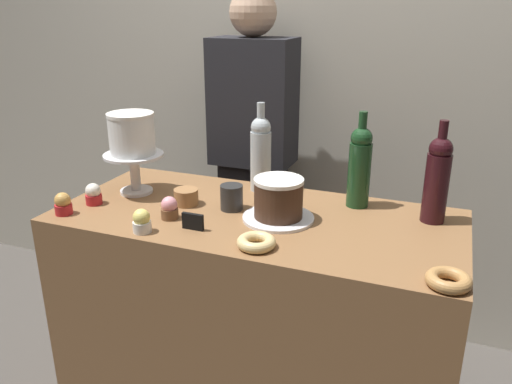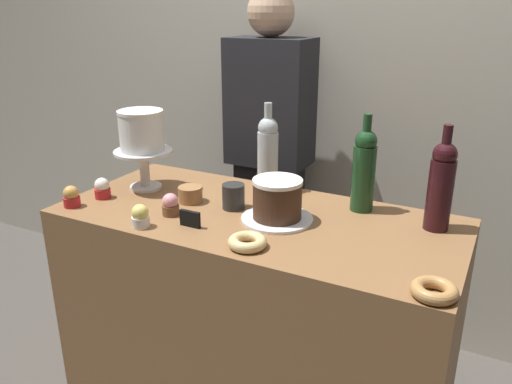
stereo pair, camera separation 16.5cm
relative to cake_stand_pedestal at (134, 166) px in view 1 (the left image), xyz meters
name	(u,v)px [view 1 (the left image)]	position (x,y,z in m)	size (l,w,h in m)	color
back_wall	(327,59)	(0.49, 0.84, 0.32)	(6.00, 0.05, 2.60)	#BCB7A8
display_counter	(256,328)	(0.49, -0.04, -0.54)	(1.32, 0.60, 0.88)	brown
cake_stand_pedestal	(134,166)	(0.00, 0.00, 0.00)	(0.21, 0.21, 0.15)	silver
white_layer_cake	(132,134)	(0.00, 0.00, 0.12)	(0.16, 0.16, 0.15)	white
silver_serving_platter	(278,218)	(0.57, -0.05, -0.09)	(0.23, 0.23, 0.01)	white
chocolate_round_cake	(279,198)	(0.57, -0.05, -0.03)	(0.16, 0.16, 0.13)	#3D2619
wine_bottle_clear	(261,152)	(0.41, 0.19, 0.04)	(0.08, 0.08, 0.33)	#B2BCC1
wine_bottle_dark_red	(437,178)	(1.03, 0.12, 0.04)	(0.08, 0.08, 0.33)	black
wine_bottle_green	(360,165)	(0.78, 0.17, 0.04)	(0.08, 0.08, 0.33)	#193D1E
cupcake_vanilla	(93,194)	(-0.07, -0.15, -0.07)	(0.06, 0.06, 0.07)	red
cupcake_caramel	(63,204)	(-0.11, -0.26, -0.07)	(0.06, 0.06, 0.07)	red
cupcake_strawberry	(169,208)	(0.24, -0.17, -0.07)	(0.06, 0.06, 0.07)	brown
cupcake_lemon	(142,221)	(0.21, -0.29, -0.07)	(0.06, 0.06, 0.07)	white
donut_glazed	(256,242)	(0.57, -0.26, -0.08)	(0.11, 0.11, 0.03)	#E0C17F
donut_maple	(448,280)	(1.09, -0.28, -0.08)	(0.11, 0.11, 0.03)	#B27F47
cookie_stack	(186,197)	(0.23, -0.04, -0.07)	(0.08, 0.08, 0.05)	olive
price_sign_chalkboard	(193,222)	(0.35, -0.21, -0.07)	(0.07, 0.01, 0.05)	black
coffee_cup_ceramic	(232,197)	(0.39, -0.02, -0.06)	(0.08, 0.08, 0.08)	#282828
barista_figure	(253,164)	(0.22, 0.61, -0.14)	(0.36, 0.22, 1.60)	black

